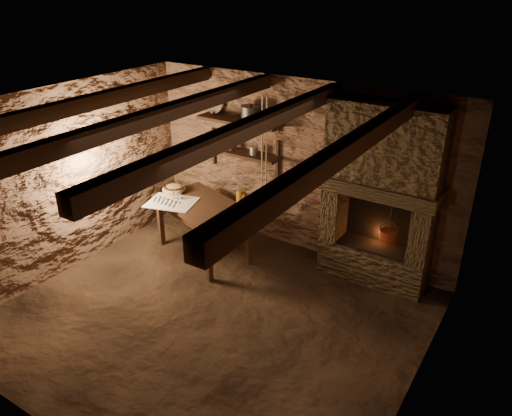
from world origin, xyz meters
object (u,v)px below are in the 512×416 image
Objects in this scene: work_table at (203,227)px; iron_stockpot at (251,115)px; stoneware_jug at (241,190)px; red_pot at (388,235)px; wooden_bowl at (174,189)px.

iron_stockpot is (0.31, 0.75, 1.45)m from work_table.
stoneware_jug is 1.02m from iron_stockpot.
iron_stockpot is at bearing 118.80° from stoneware_jug.
work_table is at bearing -136.57° from stoneware_jug.
stoneware_jug is at bearing -72.79° from iron_stockpot.
stoneware_jug is 1.97m from red_pot.
stoneware_jug is (0.45, 0.28, 0.55)m from work_table.
wooden_bowl is 1.52m from iron_stockpot.
wooden_bowl reaches higher than work_table.
stoneware_jug is at bearing 50.12° from work_table.
red_pot reaches higher than work_table.
work_table is 2.84× the size of red_pot.
wooden_bowl is at bearing -144.16° from iron_stockpot.
wooden_bowl is 0.61× the size of red_pot.
wooden_bowl is (-1.03, -0.17, -0.15)m from stoneware_jug.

